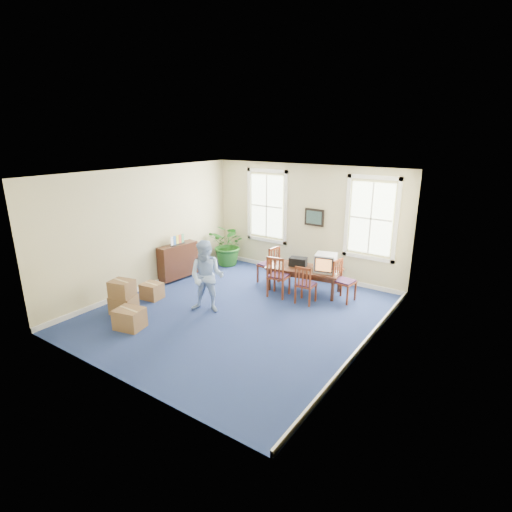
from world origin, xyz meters
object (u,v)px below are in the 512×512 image
Objects in this scene: crt_tv at (325,263)px; cardboard_boxes at (132,297)px; chair_near_left at (279,276)px; conference_table at (304,279)px; man at (207,277)px; credenza at (178,263)px; potted_plant at (229,245)px.

crt_tv is 4.75m from cardboard_boxes.
chair_near_left is (-0.95, -0.69, -0.33)m from crt_tv.
man reaches higher than conference_table.
credenza is 0.91× the size of potted_plant.
crt_tv is at bearing 22.75° from credenza.
conference_table is 3.47× the size of crt_tv.
crt_tv is at bearing -4.55° from conference_table.
crt_tv reaches higher than cardboard_boxes.
cardboard_boxes is at bearing -145.99° from crt_tv.
credenza is at bearing -176.13° from crt_tv.
man is 1.28× the size of potted_plant.
crt_tv is 0.41× the size of potted_plant.
cardboard_boxes is (0.77, -2.24, -0.06)m from credenza.
chair_near_left is at bearing -25.86° from potted_plant.
chair_near_left reaches higher than cardboard_boxes.
crt_tv is 3.58m from potted_plant.
crt_tv is at bearing -150.64° from chair_near_left.
crt_tv reaches higher than conference_table.
cardboard_boxes is (-2.22, -2.80, -0.13)m from chair_near_left.
chair_near_left is 2.86m from potted_plant.
conference_table is 1.75× the size of chair_near_left.
conference_table is 1.30× the size of cardboard_boxes.
potted_plant is (-3.53, 0.55, -0.21)m from crt_tv.
cardboard_boxes is at bearing 44.91° from chair_near_left.
cardboard_boxes is at bearing -65.92° from credenza.
crt_tv is 4.16m from credenza.
cardboard_boxes is at bearing -136.07° from conference_table.
credenza is (-2.11, 1.17, -0.38)m from man.
chair_near_left is 0.82× the size of potted_plant.
chair_near_left reaches higher than credenza.
man is 3.43m from potted_plant.
chair_near_left is 0.64× the size of man.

